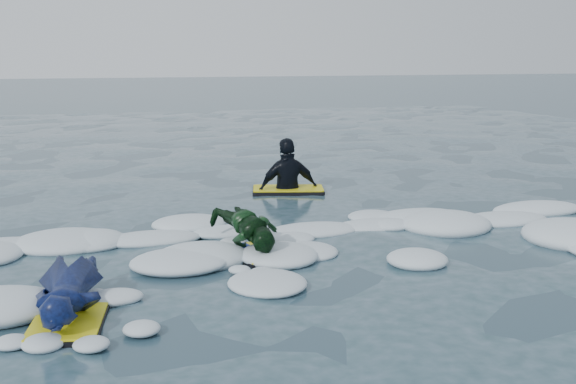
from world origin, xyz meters
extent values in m
plane|color=#183339|center=(0.00, 0.00, 0.00)|extent=(120.00, 120.00, 0.00)
cube|color=black|center=(-1.50, -1.02, 0.04)|extent=(0.76, 1.17, 0.05)
cube|color=yellow|center=(-1.50, -1.02, 0.07)|extent=(0.74, 1.14, 0.02)
imported|color=navy|center=(-1.50, -0.77, 0.24)|extent=(0.75, 1.68, 0.39)
cube|color=black|center=(0.50, 0.56, 0.03)|extent=(0.65, 0.94, 0.04)
cube|color=yellow|center=(0.50, 0.56, 0.06)|extent=(0.63, 0.92, 0.02)
cube|color=#1832B7|center=(0.50, 0.56, 0.07)|extent=(0.34, 0.83, 0.01)
imported|color=#0F3911|center=(0.50, 0.76, 0.27)|extent=(0.76, 1.34, 0.49)
cube|color=black|center=(1.92, 4.13, 0.04)|extent=(1.30, 0.91, 0.06)
cube|color=yellow|center=(1.92, 4.13, 0.08)|extent=(1.27, 0.88, 0.02)
imported|color=black|center=(1.92, 4.13, 0.03)|extent=(1.05, 0.46, 1.76)
camera|label=1|loc=(-1.31, -7.16, 2.30)|focal=45.00mm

